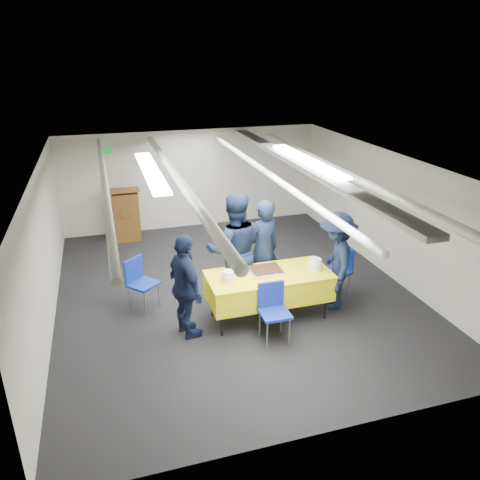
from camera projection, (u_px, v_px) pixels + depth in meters
name	position (u px, v px, depth m)	size (l,w,h in m)	color
ground	(233.00, 291.00, 8.34)	(7.00, 7.00, 0.00)	black
room_shell	(232.00, 186.00, 8.04)	(6.00, 7.00, 2.30)	beige
serving_table	(269.00, 286.00, 7.32)	(1.94, 0.86, 0.77)	black
sheet_cake	(266.00, 271.00, 7.25)	(0.49, 0.38, 0.09)	white
plate_stack_left	(229.00, 276.00, 6.99)	(0.22, 0.22, 0.16)	white
plate_stack_right	(315.00, 264.00, 7.37)	(0.22, 0.22, 0.18)	white
podium	(126.00, 213.00, 10.38)	(0.62, 0.53, 1.25)	brown
chair_near	(273.00, 306.00, 6.81)	(0.42, 0.42, 0.87)	gray
chair_right	(340.00, 266.00, 8.04)	(0.54, 0.54, 0.87)	gray
chair_left	(139.00, 278.00, 7.62)	(0.59, 0.59, 0.87)	gray
sailor_a	(263.00, 250.00, 7.83)	(0.64, 0.42, 1.75)	black
sailor_b	(234.00, 250.00, 7.58)	(0.94, 0.73, 1.94)	black
sailor_c	(186.00, 287.00, 6.77)	(0.94, 0.39, 1.61)	black
sailor_d	(336.00, 261.00, 7.56)	(1.06, 0.61, 1.64)	black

